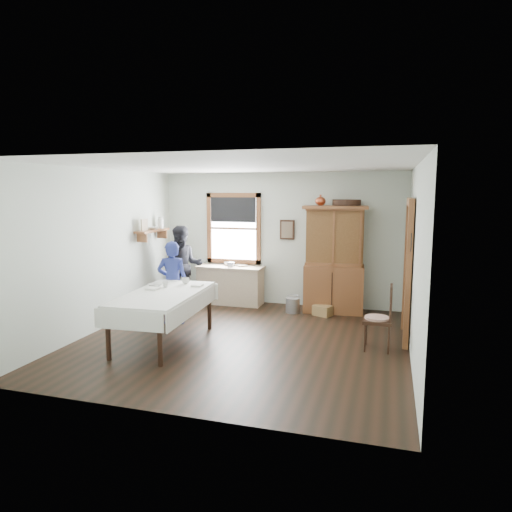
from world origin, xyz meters
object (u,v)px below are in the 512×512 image
object	(u,v)px
spindle_chair	(378,317)
work_counter	(230,285)
china_hutch	(334,259)
wicker_basket	(323,311)
dining_table	(164,318)
woman_blue	(173,286)
pail	(293,305)
figure_dark	(183,269)

from	to	relation	value
spindle_chair	work_counter	bearing A→B (deg)	147.42
china_hutch	wicker_basket	size ratio (longest dim) A/B	6.23
dining_table	wicker_basket	bearing A→B (deg)	46.81
work_counter	spindle_chair	xyz separation A→B (m)	(3.02, -2.03, 0.09)
china_hutch	woman_blue	bearing A→B (deg)	-153.13
spindle_chair	woman_blue	size ratio (longest dim) A/B	0.72
spindle_chair	china_hutch	bearing A→B (deg)	115.43
spindle_chair	pail	xyz separation A→B (m)	(-1.62, 1.68, -0.35)
wicker_basket	woman_blue	size ratio (longest dim) A/B	0.24
china_hutch	pail	world-z (taller)	china_hutch
dining_table	pail	distance (m)	2.78
work_counter	figure_dark	xyz separation A→B (m)	(-0.86, -0.43, 0.36)
china_hutch	wicker_basket	world-z (taller)	china_hutch
dining_table	pail	xyz separation A→B (m)	(1.53, 2.31, -0.25)
pail	dining_table	bearing A→B (deg)	-123.56
woman_blue	figure_dark	bearing A→B (deg)	-88.57
work_counter	woman_blue	xyz separation A→B (m)	(-0.49, -1.64, 0.29)
dining_table	spindle_chair	world-z (taller)	spindle_chair
figure_dark	pail	bearing A→B (deg)	-21.13
work_counter	pail	xyz separation A→B (m)	(1.39, -0.34, -0.25)
woman_blue	figure_dark	size ratio (longest dim) A/B	0.90
woman_blue	work_counter	bearing A→B (deg)	-122.08
pail	figure_dark	world-z (taller)	figure_dark
wicker_basket	figure_dark	bearing A→B (deg)	-179.33
work_counter	spindle_chair	bearing A→B (deg)	-33.08
pail	wicker_basket	distance (m)	0.59
china_hutch	wicker_basket	distance (m)	1.00
dining_table	spindle_chair	size ratio (longest dim) A/B	2.03
spindle_chair	pail	bearing A→B (deg)	135.28
dining_table	woman_blue	distance (m)	1.11
pail	china_hutch	bearing A→B (deg)	21.03
dining_table	pail	world-z (taller)	dining_table
figure_dark	dining_table	bearing A→B (deg)	-95.35
china_hutch	dining_table	distance (m)	3.51
spindle_chair	wicker_basket	size ratio (longest dim) A/B	2.97
wicker_basket	spindle_chair	bearing A→B (deg)	-57.53
pail	spindle_chair	bearing A→B (deg)	-46.01
china_hutch	spindle_chair	distance (m)	2.22
work_counter	dining_table	bearing A→B (deg)	-92.17
spindle_chair	wicker_basket	xyz separation A→B (m)	(-1.04, 1.63, -0.39)
pail	wicker_basket	world-z (taller)	pail
spindle_chair	figure_dark	xyz separation A→B (m)	(-3.88, 1.60, 0.27)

